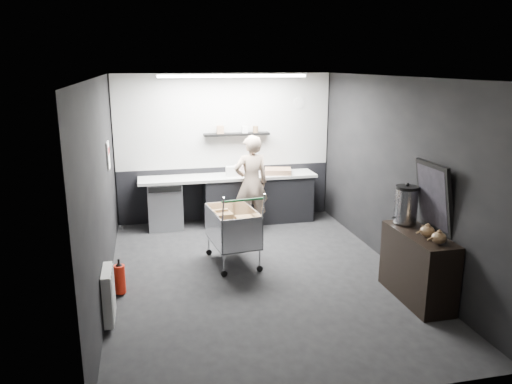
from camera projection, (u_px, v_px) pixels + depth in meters
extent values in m
plane|color=black|center=(258.00, 276.00, 6.95)|extent=(5.50, 5.50, 0.00)
plane|color=silver|center=(259.00, 77.00, 6.27)|extent=(5.50, 5.50, 0.00)
plane|color=black|center=(225.00, 148.00, 9.21)|extent=(5.50, 0.00, 5.50)
plane|color=black|center=(335.00, 258.00, 4.02)|extent=(5.50, 0.00, 5.50)
plane|color=black|center=(102.00, 190.00, 6.19)|extent=(0.00, 5.50, 5.50)
plane|color=black|center=(396.00, 174.00, 7.04)|extent=(0.00, 5.50, 5.50)
cube|color=#AFAFAB|center=(225.00, 121.00, 9.06)|extent=(3.95, 0.02, 1.70)
cube|color=black|center=(226.00, 193.00, 9.40)|extent=(3.95, 0.02, 1.00)
cube|color=black|center=(237.00, 134.00, 9.06)|extent=(1.20, 0.22, 0.04)
cylinder|color=silver|center=(299.00, 103.00, 9.28)|extent=(0.20, 0.03, 0.20)
cube|color=white|center=(108.00, 155.00, 7.37)|extent=(0.02, 0.30, 0.40)
cube|color=red|center=(108.00, 151.00, 7.35)|extent=(0.02, 0.22, 0.10)
cube|color=silver|center=(108.00, 295.00, 5.60)|extent=(0.10, 0.50, 0.60)
cube|color=white|center=(233.00, 76.00, 8.03)|extent=(2.40, 0.20, 0.04)
cube|color=black|center=(258.00, 199.00, 9.25)|extent=(2.00, 0.56, 0.85)
cube|color=#B6B6B1|center=(228.00, 177.00, 9.02)|extent=(3.20, 0.60, 0.05)
cube|color=#9EA0A5|center=(165.00, 205.00, 8.88)|extent=(0.60, 0.58, 0.85)
cube|color=black|center=(165.00, 189.00, 8.51)|extent=(0.56, 0.02, 0.10)
imported|color=beige|center=(251.00, 183.00, 8.67)|extent=(0.65, 0.47, 1.69)
cube|color=silver|center=(233.00, 241.00, 7.31)|extent=(0.71, 1.00, 0.02)
cube|color=silver|center=(213.00, 227.00, 7.18)|extent=(0.13, 0.93, 0.50)
cube|color=silver|center=(252.00, 224.00, 7.31)|extent=(0.13, 0.93, 0.50)
cube|color=silver|center=(239.00, 236.00, 6.81)|extent=(0.60, 0.09, 0.50)
cube|color=silver|center=(228.00, 217.00, 7.68)|extent=(0.60, 0.09, 0.50)
cylinder|color=silver|center=(220.00, 264.00, 6.89)|extent=(0.02, 0.02, 0.33)
cylinder|color=silver|center=(257.00, 260.00, 7.00)|extent=(0.02, 0.02, 0.33)
cylinder|color=silver|center=(211.00, 243.00, 7.69)|extent=(0.02, 0.02, 0.33)
cylinder|color=silver|center=(245.00, 240.00, 7.81)|extent=(0.02, 0.02, 0.33)
cylinder|color=#227F3D|center=(239.00, 200.00, 6.63)|extent=(0.61, 0.10, 0.03)
cube|color=olive|center=(223.00, 225.00, 7.33)|extent=(0.30, 0.36, 0.42)
cube|color=olive|center=(245.00, 230.00, 7.17)|extent=(0.28, 0.33, 0.37)
cylinder|color=black|center=(220.00, 273.00, 6.92)|extent=(0.09, 0.04, 0.09)
cylinder|color=black|center=(212.00, 251.00, 7.73)|extent=(0.09, 0.04, 0.09)
cylinder|color=black|center=(257.00, 270.00, 7.03)|extent=(0.09, 0.04, 0.09)
cylinder|color=black|center=(245.00, 249.00, 7.84)|extent=(0.09, 0.04, 0.09)
cube|color=black|center=(417.00, 267.00, 6.17)|extent=(0.43, 1.15, 0.87)
cylinder|color=silver|center=(406.00, 206.00, 6.36)|extent=(0.29, 0.29, 0.44)
cylinder|color=black|center=(407.00, 188.00, 6.30)|extent=(0.29, 0.29, 0.04)
sphere|color=black|center=(408.00, 185.00, 6.29)|extent=(0.05, 0.05, 0.05)
ellipsoid|color=brown|center=(427.00, 231.00, 5.90)|extent=(0.17, 0.17, 0.14)
ellipsoid|color=brown|center=(439.00, 238.00, 5.67)|extent=(0.17, 0.17, 0.14)
cube|color=black|center=(434.00, 197.00, 6.03)|extent=(0.20, 0.67, 0.86)
cube|color=black|center=(433.00, 197.00, 6.03)|extent=(0.14, 0.58, 0.74)
cylinder|color=red|center=(120.00, 279.00, 6.33)|extent=(0.14, 0.14, 0.37)
cone|color=black|center=(119.00, 264.00, 6.28)|extent=(0.09, 0.09, 0.06)
cylinder|color=black|center=(119.00, 261.00, 6.27)|extent=(0.03, 0.03, 0.06)
cube|color=#8E684C|center=(278.00, 171.00, 9.15)|extent=(0.55, 0.47, 0.10)
cylinder|color=silver|center=(239.00, 170.00, 9.03)|extent=(0.19, 0.19, 0.19)
cube|color=silver|center=(231.00, 171.00, 8.95)|extent=(0.21, 0.16, 0.18)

